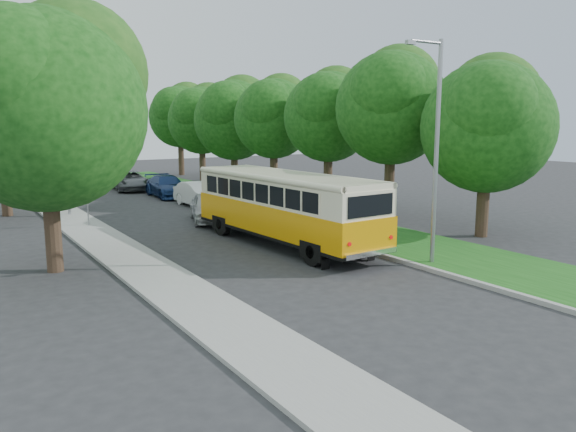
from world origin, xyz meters
TOP-DOWN VIEW (x-y plane):
  - ground at (0.00, 0.00)m, footprint 120.00×120.00m
  - curb at (3.60, 5.00)m, footprint 0.20×70.00m
  - grass_verge at (5.95, 5.00)m, footprint 4.50×70.00m
  - sidewalk at (-4.80, 5.00)m, footprint 2.20×70.00m
  - treeline at (3.15, 17.99)m, footprint 24.27×41.91m
  - lamppost_near at (4.21, -2.50)m, footprint 1.71×0.16m
  - lamppost_far at (-4.70, 16.00)m, footprint 1.71×0.16m
  - warning_sign at (-4.50, 11.98)m, footprint 0.56×0.10m
  - vintage_bus at (1.54, 3.23)m, footprint 3.24×10.64m
  - car_silver at (1.28, 10.35)m, footprint 3.08×4.77m
  - car_white at (3.00, 15.41)m, footprint 1.78×4.71m
  - car_blue at (2.94, 20.87)m, footprint 2.34×5.24m
  - car_grey at (1.94, 26.20)m, footprint 2.94×5.46m

SIDE VIEW (x-z plane):
  - ground at x=0.00m, z-range 0.00..0.00m
  - sidewalk at x=-4.80m, z-range 0.00..0.12m
  - grass_verge at x=5.95m, z-range 0.00..0.13m
  - curb at x=3.60m, z-range 0.00..0.15m
  - car_grey at x=1.94m, z-range 0.00..1.46m
  - car_blue at x=2.94m, z-range 0.00..1.49m
  - car_silver at x=1.28m, z-range 0.00..1.51m
  - car_white at x=3.00m, z-range 0.00..1.54m
  - vintage_bus at x=1.54m, z-range 0.00..3.12m
  - warning_sign at x=-4.50m, z-range 0.46..2.96m
  - lamppost_far at x=-4.70m, z-range 0.37..7.87m
  - lamppost_near at x=4.21m, z-range 0.37..8.37m
  - treeline at x=3.15m, z-range 1.20..10.66m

